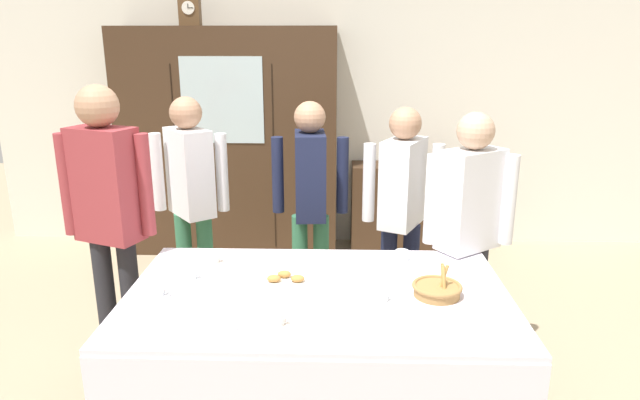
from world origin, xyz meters
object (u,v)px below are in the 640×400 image
Objects in this scene: tea_cup_near_left at (213,259)px; spoon_back_edge at (230,328)px; tea_cup_mid_right at (402,257)px; pastry_plate at (286,281)px; person_by_cabinet at (310,192)px; bread_basket at (437,289)px; spoon_front_edge at (216,288)px; tea_cup_mid_left at (189,275)px; bookshelf_low at (409,207)px; person_beside_shelf at (191,189)px; tea_cup_front_edge at (156,291)px; spoon_far_right at (214,310)px; wall_cabinet at (229,143)px; dining_table at (317,312)px; person_behind_table_right at (402,200)px; tea_cup_center at (276,320)px; book_stack at (411,162)px; person_behind_table_left at (469,219)px; tea_cup_back_edge at (380,297)px; person_near_right_end at (108,205)px.

spoon_back_edge is at bearing -72.30° from tea_cup_near_left.
tea_cup_mid_right reaches higher than spoon_back_edge.
person_by_cabinet is at bearing 86.13° from pastry_plate.
bread_basket is at bearing 20.34° from spoon_back_edge.
tea_cup_mid_left is at bearing 146.75° from spoon_front_edge.
pastry_plate is (-0.62, -0.31, -0.01)m from tea_cup_mid_right.
person_beside_shelf is at bearing -139.32° from bookshelf_low.
tea_cup_front_edge is 0.28m from spoon_front_edge.
spoon_back_edge is 0.19m from spoon_far_right.
bread_basket is at bearing -60.28° from wall_cabinet.
dining_table is 1.21× the size of person_behind_table_right.
tea_cup_center is 1.09× the size of spoon_front_edge.
person_behind_table_right is (0.68, 0.95, 0.15)m from pastry_plate.
book_stack is 2.01m from person_behind_table_left.
wall_cabinet is 2.93m from tea_cup_back_edge.
tea_cup_back_edge reaches higher than bookshelf_low.
person_behind_table_right is at bearing -99.49° from book_stack.
person_by_cabinet reaches higher than tea_cup_mid_left.
tea_cup_back_edge is 0.46× the size of pastry_plate.
wall_cabinet is at bearing -178.28° from book_stack.
pastry_plate is (-0.46, 0.19, -0.01)m from tea_cup_back_edge.
person_behind_table_right is (1.42, -1.52, -0.10)m from wall_cabinet.
spoon_back_edge is (0.54, -2.93, -0.26)m from wall_cabinet.
tea_cup_near_left is (0.07, 0.22, 0.00)m from tea_cup_mid_left.
book_stack is at bearing 69.00° from spoon_back_edge.
person_by_cabinet is (0.08, 1.52, 0.15)m from tea_cup_center.
person_beside_shelf is at bearing 141.37° from bread_basket.
dining_table is at bearing -5.58° from spoon_front_edge.
person_beside_shelf reaches higher than tea_cup_mid_right.
dining_table is 0.91× the size of wall_cabinet.
dining_table is at bearing 3.21° from tea_cup_front_edge.
tea_cup_center is 0.20m from spoon_back_edge.
tea_cup_mid_right is (-0.33, -2.21, 0.38)m from bookshelf_low.
tea_cup_mid_right reaches higher than pastry_plate.
spoon_back_edge is (-0.82, -0.77, -0.02)m from tea_cup_mid_right.
tea_cup_mid_left is 0.23m from tea_cup_near_left.
tea_cup_mid_right is 1.11m from spoon_far_right.
tea_cup_front_edge is at bearing -118.81° from tea_cup_mid_left.
spoon_far_right is (-1.04, -0.18, -0.03)m from bread_basket.
tea_cup_back_edge reaches higher than spoon_far_right.
tea_cup_center is at bearing -130.09° from tea_cup_mid_right.
person_behind_table_right reaches higher than spoon_front_edge.
tea_cup_front_edge is 0.08× the size of person_near_right_end.
person_beside_shelf reaches higher than spoon_front_edge.
bread_basket is (0.74, 0.32, 0.01)m from tea_cup_center.
tea_cup_center is 0.08× the size of person_behind_table_right.
bread_basket is 0.86× the size of pastry_plate.
person_beside_shelf is (-0.13, 1.23, 0.17)m from tea_cup_front_edge.
tea_cup_center is 0.08× the size of person_by_cabinet.
person_behind_table_left is at bearing 26.71° from pastry_plate.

